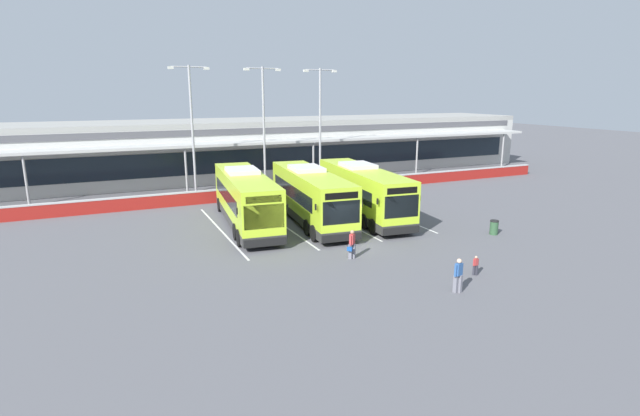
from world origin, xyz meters
TOP-DOWN VIEW (x-y plane):
  - ground_plane at (0.00, 0.00)m, footprint 200.00×200.00m
  - terminal_building at (-0.00, 26.91)m, footprint 70.00×13.00m
  - red_barrier_wall at (0.00, 14.50)m, footprint 60.00×0.40m
  - coach_bus_leftmost at (-4.38, 6.63)m, footprint 3.97×12.34m
  - coach_bus_left_centre at (0.02, 5.69)m, footprint 3.97×12.34m
  - coach_bus_centre at (4.06, 5.52)m, footprint 3.97×12.34m
  - bay_stripe_far_west at (-6.30, 6.00)m, footprint 0.14×13.00m
  - bay_stripe_west at (-2.10, 6.00)m, footprint 0.14×13.00m
  - bay_stripe_mid_west at (2.10, 6.00)m, footprint 0.14×13.00m
  - bay_stripe_centre at (6.30, 6.00)m, footprint 0.14×13.00m
  - pedestrian_with_handbag at (-1.08, -2.52)m, footprint 0.61×0.53m
  - pedestrian_in_dark_coat at (1.11, -8.60)m, footprint 0.54×0.30m
  - pedestrian_child at (3.35, -7.25)m, footprint 0.33×0.18m
  - lamp_post_west at (-5.97, 16.24)m, footprint 3.24×0.28m
  - lamp_post_centre at (0.16, 16.23)m, footprint 3.24×0.28m
  - lamp_post_east at (5.82, 16.84)m, footprint 3.24×0.28m
  - litter_bin at (9.41, -2.13)m, footprint 0.54×0.54m

SIDE VIEW (x-z plane):
  - ground_plane at x=0.00m, z-range 0.00..0.00m
  - bay_stripe_far_west at x=-6.30m, z-range 0.00..0.01m
  - bay_stripe_west at x=-2.10m, z-range 0.00..0.01m
  - bay_stripe_mid_west at x=2.10m, z-range 0.00..0.01m
  - bay_stripe_centre at x=6.30m, z-range 0.00..0.01m
  - litter_bin at x=9.41m, z-range 0.00..0.93m
  - pedestrian_child at x=3.35m, z-range 0.04..1.04m
  - red_barrier_wall at x=0.00m, z-range 0.01..1.10m
  - pedestrian_with_handbag at x=-1.08m, z-range 0.05..1.67m
  - pedestrian_in_dark_coat at x=1.11m, z-range 0.06..1.68m
  - coach_bus_leftmost at x=-4.38m, z-range -0.10..3.68m
  - coach_bus_left_centre at x=0.02m, z-range -0.10..3.68m
  - coach_bus_centre at x=4.06m, z-range -0.10..3.68m
  - terminal_building at x=0.00m, z-range 0.01..6.01m
  - lamp_post_west at x=-5.97m, z-range 0.79..11.79m
  - lamp_post_centre at x=0.16m, z-range 0.79..11.79m
  - lamp_post_east at x=5.82m, z-range 0.79..11.79m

